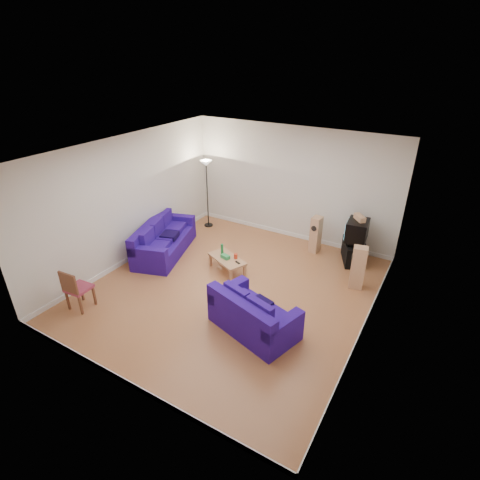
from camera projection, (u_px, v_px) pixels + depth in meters
The scene contains 16 objects.
room at pixel (230, 229), 7.97m from camera, with size 6.01×6.51×3.21m.
sofa_three_seat at pixel (163, 242), 10.08m from camera, with size 1.64×2.47×0.88m.
sofa_loveseat at pixel (252, 317), 7.26m from camera, with size 1.91×1.41×0.86m.
coffee_table at pixel (227, 260), 9.24m from camera, with size 1.14×0.88×0.37m.
bottle at pixel (222, 249), 9.31m from camera, with size 0.07×0.07×0.29m, color #197233.
tissue_box at pixel (225, 257), 9.18m from camera, with size 0.23×0.12×0.09m, color green.
red_canister at pixel (236, 256), 9.17m from camera, with size 0.09×0.09×0.12m, color red.
remote at pixel (238, 263), 9.00m from camera, with size 0.15×0.05×0.02m, color black.
tv_stand at pixel (354, 252), 9.69m from camera, with size 0.90×0.50×0.55m, color black.
av_receiver at pixel (355, 241), 9.50m from camera, with size 0.47×0.38×0.11m, color black.
television at pixel (357, 230), 9.35m from camera, with size 0.57×0.72×0.52m.
centre_speaker at pixel (360, 218), 9.24m from camera, with size 0.37×0.15×0.13m, color tan.
speaker_left at pixel (316, 235), 10.06m from camera, with size 0.26×0.33×1.02m.
speaker_right at pixel (358, 268), 8.52m from camera, with size 0.36×0.31×1.05m.
floor_lamp at pixel (206, 172), 11.00m from camera, with size 0.36×0.36×2.08m.
dining_chair at pixel (76, 288), 7.78m from camera, with size 0.49×0.49×0.96m.
Camera 1 is at (3.83, -6.10, 4.97)m, focal length 28.00 mm.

